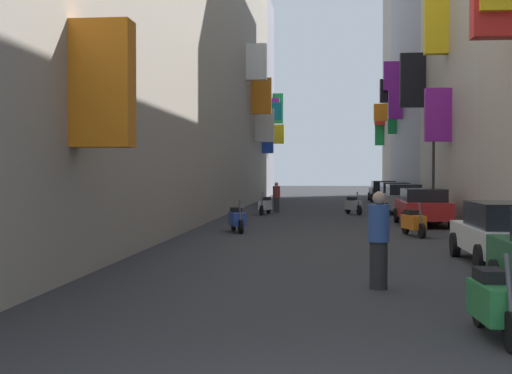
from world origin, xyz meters
TOP-DOWN VIEW (x-y plane):
  - ground_plane at (0.00, 30.00)m, footprint 140.00×140.00m
  - building_left_mid_a at (-7.99, 45.56)m, footprint 7.39×14.41m
  - building_left_mid_b at (-7.99, 56.38)m, footprint 7.33×7.23m
  - building_right_mid_b at (7.99, 26.98)m, footprint 7.31×14.61m
  - building_right_mid_c at (7.99, 42.98)m, footprint 7.31×17.38m
  - building_right_far at (7.99, 55.84)m, footprint 7.16×8.33m
  - parked_car_silver at (3.85, 36.70)m, footprint 1.90×4.39m
  - parked_car_red at (3.59, 22.89)m, footprint 1.90×4.25m
  - parked_car_white at (3.92, 11.36)m, footprint 2.02×4.23m
  - parked_car_grey at (3.69, 30.72)m, footprint 1.92×4.01m
  - parked_car_black at (3.88, 45.25)m, footprint 1.94×4.22m
  - scooter_blue at (-3.24, 19.21)m, footprint 0.76×1.78m
  - scooter_white at (-3.13, 29.29)m, footprint 0.62×1.77m
  - scooter_green at (1.94, 4.28)m, footprint 0.50×1.85m
  - scooter_orange at (2.66, 18.27)m, footprint 0.70×1.92m
  - scooter_silver at (1.18, 29.74)m, footprint 0.81×1.80m
  - pedestrian_crossing at (0.77, 7.88)m, footprint 0.54×0.54m
  - pedestrian_near_left at (-2.73, 31.36)m, footprint 0.40×0.40m
  - traffic_light_near_corner at (4.57, 26.71)m, footprint 0.26×0.34m

SIDE VIEW (x-z plane):
  - ground_plane at x=0.00m, z-range 0.00..0.00m
  - scooter_white at x=-3.13m, z-range -0.10..1.03m
  - scooter_blue at x=-3.24m, z-range -0.10..1.03m
  - scooter_green at x=1.94m, z-range -0.10..1.03m
  - scooter_silver at x=1.18m, z-range -0.10..1.03m
  - scooter_orange at x=2.66m, z-range -0.10..1.03m
  - parked_car_white at x=3.92m, z-range 0.04..1.45m
  - parked_car_red at x=3.59m, z-range 0.04..1.49m
  - parked_car_silver at x=3.85m, z-range 0.03..1.51m
  - parked_car_black at x=3.88m, z-range 0.04..1.50m
  - pedestrian_near_left at x=-2.73m, z-range -0.01..1.55m
  - parked_car_grey at x=3.69m, z-range 0.04..1.52m
  - pedestrian_crossing at x=0.77m, z-range 0.00..1.74m
  - traffic_light_near_corner at x=4.57m, z-range 0.82..5.49m
  - building_right_mid_b at x=7.99m, z-range 0.00..13.24m
  - building_left_mid_a at x=-7.99m, z-range -0.01..16.91m
  - building_left_mid_b at x=-7.99m, z-range -0.01..17.14m
  - building_right_far at x=7.99m, z-range -0.01..18.72m
  - building_right_mid_c at x=7.99m, z-range -0.01..21.65m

